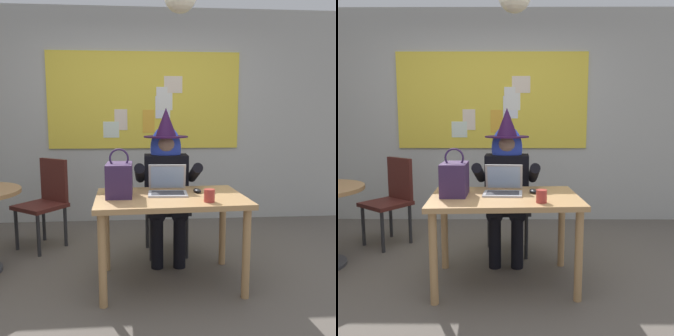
{
  "view_description": "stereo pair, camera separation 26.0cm",
  "coord_description": "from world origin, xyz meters",
  "views": [
    {
      "loc": [
        -0.06,
        -2.64,
        1.35
      ],
      "look_at": [
        0.18,
        0.46,
        0.9
      ],
      "focal_mm": 38.36,
      "sensor_mm": 36.0,
      "label": 1
    },
    {
      "loc": [
        0.2,
        -2.65,
        1.35
      ],
      "look_at": [
        0.18,
        0.46,
        0.9
      ],
      "focal_mm": 38.36,
      "sensor_mm": 36.0,
      "label": 2
    }
  ],
  "objects": [
    {
      "name": "laptop",
      "position": [
        0.16,
        0.24,
        0.78
      ],
      "size": [
        0.33,
        0.32,
        0.23
      ],
      "rotation": [
        0.0,
        0.0,
        -0.05
      ],
      "color": "#B7B7BC",
      "rests_on": "desk_main"
    },
    {
      "name": "wall_back_bulletin",
      "position": [
        0.0,
        2.0,
        1.36
      ],
      "size": [
        5.28,
        2.05,
        2.68
      ],
      "color": "#B2B2AD",
      "rests_on": "ground"
    },
    {
      "name": "handbag",
      "position": [
        -0.22,
        0.16,
        0.86
      ],
      "size": [
        0.2,
        0.3,
        0.38
      ],
      "rotation": [
        0.0,
        0.0,
        0.06
      ],
      "color": "#38234C",
      "rests_on": "desk_main"
    },
    {
      "name": "computer_mouse",
      "position": [
        0.41,
        0.24,
        0.75
      ],
      "size": [
        0.08,
        0.11,
        0.03
      ],
      "primitive_type": "ellipsoid",
      "rotation": [
        0.0,
        0.0,
        0.2
      ],
      "color": "black",
      "rests_on": "desk_main"
    },
    {
      "name": "coffee_mug",
      "position": [
        0.45,
        -0.09,
        0.78
      ],
      "size": [
        0.08,
        0.08,
        0.09
      ],
      "primitive_type": "cylinder",
      "color": "#B23833",
      "rests_on": "desk_main"
    },
    {
      "name": "chair_at_desk",
      "position": [
        0.18,
        0.87,
        0.52
      ],
      "size": [
        0.46,
        0.46,
        0.91
      ],
      "rotation": [
        0.0,
        0.0,
        -1.48
      ],
      "color": "black",
      "rests_on": "ground"
    },
    {
      "name": "desk_main",
      "position": [
        0.18,
        0.14,
        0.63
      ],
      "size": [
        1.21,
        0.81,
        0.73
      ],
      "rotation": [
        0.0,
        0.0,
        0.05
      ],
      "color": "tan",
      "rests_on": "ground"
    },
    {
      "name": "person_costumed",
      "position": [
        0.19,
        0.75,
        0.8
      ],
      "size": [
        0.6,
        0.68,
        1.44
      ],
      "rotation": [
        0.0,
        0.0,
        -1.59
      ],
      "color": "black",
      "rests_on": "ground"
    },
    {
      "name": "chair_spare_by_window",
      "position": [
        -1.04,
        1.09,
        0.51
      ],
      "size": [
        0.59,
        0.59,
        0.91
      ],
      "rotation": [
        0.0,
        0.0,
        4.08
      ],
      "color": "#4C1E19",
      "rests_on": "ground"
    },
    {
      "name": "ground_plane",
      "position": [
        0.0,
        0.0,
        0.0
      ],
      "size": [
        24.0,
        24.0,
        0.0
      ],
      "primitive_type": "plane",
      "color": "#5B544C"
    }
  ]
}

